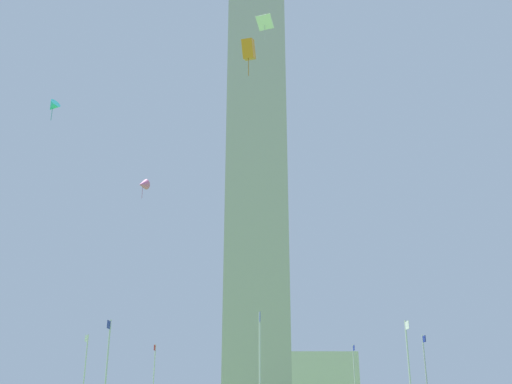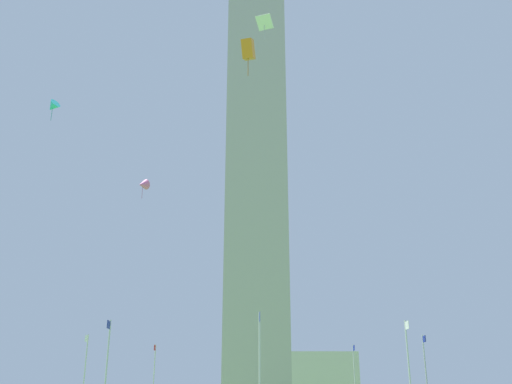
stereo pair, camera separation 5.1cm
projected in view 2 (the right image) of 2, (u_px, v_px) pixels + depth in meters
obelisk_monument at (256, 133)px, 65.67m from camera, size 6.70×6.70×60.92m
flagpole_n at (260, 360)px, 40.58m from camera, size 1.12×0.14×7.60m
flagpole_ne at (409, 363)px, 45.49m from camera, size 1.12×0.14×7.60m
flagpole_e at (426, 369)px, 57.00m from camera, size 1.12×0.14×7.60m
flagpole_se at (355, 373)px, 68.36m from camera, size 1.12×0.14×7.60m
flagpole_s at (254, 375)px, 72.93m from camera, size 1.12×0.14×7.60m
flagpole_sw at (154, 373)px, 68.01m from camera, size 1.12×0.14×7.60m
flagpole_w at (85, 369)px, 56.50m from camera, size 1.12×0.14×7.60m
flagpole_nw at (107, 363)px, 45.14m from camera, size 1.12×0.14×7.60m
kite_cyan_delta at (53, 107)px, 50.57m from camera, size 1.54×1.62×2.04m
kite_orange_box at (248, 49)px, 33.88m from camera, size 1.19×0.92×2.49m
kite_white_diamond at (264, 23)px, 43.13m from camera, size 1.36×1.46×1.98m
kite_pink_delta at (143, 185)px, 57.75m from camera, size 1.65×1.61×2.17m
distant_building at (312, 380)px, 112.51m from camera, size 29.01×13.76×8.99m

